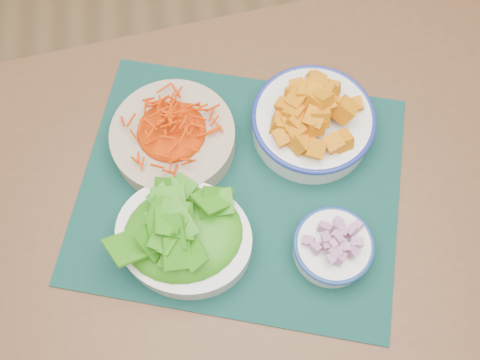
# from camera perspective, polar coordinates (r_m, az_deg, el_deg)

# --- Properties ---
(ground) EXTENTS (4.00, 4.00, 0.00)m
(ground) POSITION_cam_1_polar(r_m,az_deg,el_deg) (1.68, 3.52, -7.98)
(ground) COLOR #A27B4E
(ground) RESTS_ON ground
(table) EXTENTS (1.33, 0.98, 0.75)m
(table) POSITION_cam_1_polar(r_m,az_deg,el_deg) (1.01, 0.79, -4.66)
(table) COLOR brown
(table) RESTS_ON ground
(placemat) EXTENTS (0.66, 0.59, 0.00)m
(placemat) POSITION_cam_1_polar(r_m,az_deg,el_deg) (0.93, 0.00, -0.77)
(placemat) COLOR black
(placemat) RESTS_ON table
(carrot_bowl) EXTENTS (0.27, 0.27, 0.08)m
(carrot_bowl) POSITION_cam_1_polar(r_m,az_deg,el_deg) (0.94, -7.20, 4.76)
(carrot_bowl) COLOR #BEAB8D
(carrot_bowl) RESTS_ON placemat
(squash_bowl) EXTENTS (0.27, 0.27, 0.11)m
(squash_bowl) POSITION_cam_1_polar(r_m,az_deg,el_deg) (0.94, 7.89, 6.65)
(squash_bowl) COLOR white
(squash_bowl) RESTS_ON placemat
(lettuce_bowl) EXTENTS (0.28, 0.26, 0.10)m
(lettuce_bowl) POSITION_cam_1_polar(r_m,az_deg,el_deg) (0.86, -6.08, -5.74)
(lettuce_bowl) COLOR white
(lettuce_bowl) RESTS_ON placemat
(onion_bowl) EXTENTS (0.16, 0.16, 0.07)m
(onion_bowl) POSITION_cam_1_polar(r_m,az_deg,el_deg) (0.87, 9.92, -6.92)
(onion_bowl) COLOR white
(onion_bowl) RESTS_ON placemat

